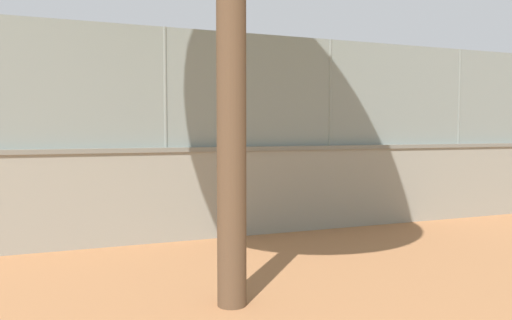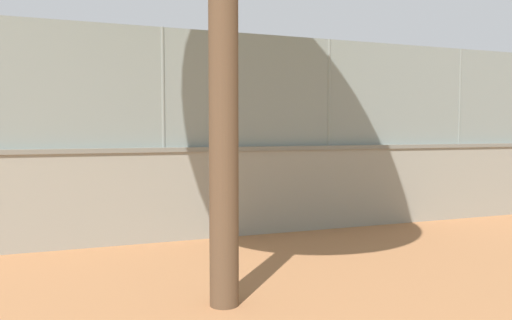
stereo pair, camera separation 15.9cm
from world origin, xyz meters
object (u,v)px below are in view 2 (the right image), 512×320
(player_at_service_line, at_px, (349,171))
(player_near_wall_returning, at_px, (282,163))
(sports_ball, at_px, (220,228))
(spare_ball_by_wall, at_px, (158,217))
(player_crossing_court, at_px, (138,178))

(player_at_service_line, bearing_deg, player_near_wall_returning, -76.02)
(player_near_wall_returning, relative_size, sports_ball, 22.48)
(player_at_service_line, height_order, spare_ball_by_wall, player_at_service_line)
(player_near_wall_returning, bearing_deg, player_crossing_court, 26.30)
(player_at_service_line, xyz_separation_m, spare_ball_by_wall, (4.93, 0.32, -0.86))
(player_at_service_line, bearing_deg, sports_ball, 23.96)
(player_at_service_line, bearing_deg, spare_ball_by_wall, 3.72)
(player_near_wall_returning, bearing_deg, sports_ball, 54.78)
(player_near_wall_returning, height_order, sports_ball, player_near_wall_returning)
(sports_ball, distance_m, spare_ball_by_wall, 1.75)
(sports_ball, xyz_separation_m, spare_ball_by_wall, (1.01, -1.42, 0.04))
(player_crossing_court, bearing_deg, player_near_wall_returning, -153.70)
(player_crossing_court, height_order, player_near_wall_returning, player_near_wall_returning)
(player_near_wall_returning, xyz_separation_m, sports_ball, (3.22, 4.56, -0.96))
(player_crossing_court, distance_m, sports_ball, 2.80)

